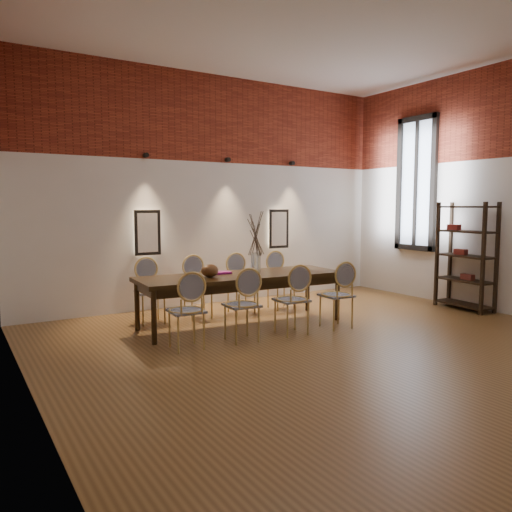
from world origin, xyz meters
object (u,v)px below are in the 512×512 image
bowl (210,271)px  chair_far_d (281,281)px  chair_far_b (198,288)px  chair_near_c (291,300)px  chair_near_d (336,295)px  dining_table (242,300)px  chair_far_a (150,292)px  chair_near_b (242,305)px  chair_far_c (241,284)px  book (221,273)px  chair_near_a (186,311)px  vase (256,263)px  shelving_rack (466,256)px

bowl → chair_far_d: bearing=22.6°
chair_far_b → chair_far_d: (1.50, -0.10, 0.00)m
chair_near_c → chair_near_d: (0.75, -0.05, 0.00)m
dining_table → chair_far_a: size_ratio=3.20×
chair_near_b → chair_far_d: bearing=45.4°
chair_far_c → book: bearing=43.3°
chair_near_a → vase: size_ratio=3.13×
chair_near_c → chair_near_d: bearing=-0.0°
chair_far_c → chair_far_d: (0.75, -0.05, 0.00)m
chair_near_a → chair_near_d: size_ratio=1.00×
chair_far_a → chair_far_c: size_ratio=1.00×
dining_table → bowl: bearing=-174.5°
chair_far_c → chair_far_b: bearing=0.0°
chair_far_a → chair_near_b: bearing=116.2°
chair_near_a → vase: (1.41, 0.67, 0.43)m
shelving_rack → chair_near_c: bearing=-178.2°
dining_table → shelving_rack: size_ratio=1.67×
chair_near_d → chair_far_d: bearing=90.0°
chair_far_b → dining_table: bearing=116.2°
chair_near_a → chair_far_d: (2.35, 1.38, 0.00)m
chair_near_a → chair_far_a: same height
chair_far_a → chair_far_d: (2.25, -0.15, 0.00)m
chair_near_d → bowl: size_ratio=3.92×
shelving_rack → chair_far_a: bearing=164.5°
chair_near_a → chair_near_b: same height
dining_table → chair_near_b: chair_near_b is taller
chair_far_d → vase: bearing=40.5°
chair_far_a → bowl: size_ratio=3.92×
chair_far_d → chair_far_b: bearing=0.0°
chair_far_a → book: size_ratio=3.62×
chair_near_d → vase: bearing=139.5°
chair_near_d → chair_far_b: same height
chair_near_a → chair_far_c: same height
chair_near_c → chair_far_a: bearing=134.6°
chair_near_d → chair_far_b: 2.15m
chair_near_b → chair_far_d: (1.60, 1.43, 0.00)m
dining_table → chair_near_a: chair_near_a is taller
vase → shelving_rack: size_ratio=0.17×
chair_near_d → chair_far_a: 2.73m
bowl → book: bearing=36.5°
chair_near_d → chair_far_c: 1.70m
chair_near_d → chair_far_d: 1.53m
chair_near_a → chair_near_c: size_ratio=1.00×
chair_near_a → bowl: (0.66, 0.67, 0.37)m
chair_near_b → shelving_rack: size_ratio=0.52×
chair_near_a → chair_near_c: (1.50, -0.10, 0.00)m
chair_near_c → chair_far_b: size_ratio=1.00×
book → shelving_rack: (3.99, -1.19, 0.14)m
dining_table → chair_far_a: chair_far_a is taller
chair_far_b → chair_far_c: same height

